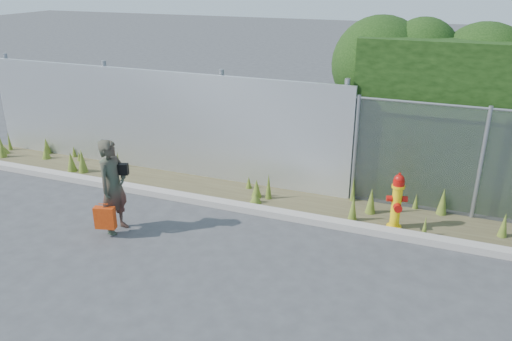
% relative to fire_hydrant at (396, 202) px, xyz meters
% --- Properties ---
extents(ground, '(80.00, 80.00, 0.00)m').
position_rel_fire_hydrant_xyz_m(ground, '(-1.96, -2.09, -0.50)').
color(ground, '#3C3C3F').
rests_on(ground, ground).
extents(curb, '(16.00, 0.22, 0.12)m').
position_rel_fire_hydrant_xyz_m(curb, '(-1.96, -0.29, -0.44)').
color(curb, '#A49C94').
rests_on(curb, ground).
extents(weed_strip, '(16.00, 1.25, 0.53)m').
position_rel_fire_hydrant_xyz_m(weed_strip, '(-2.52, 0.40, -0.36)').
color(weed_strip, '#4B422A').
rests_on(weed_strip, ground).
extents(corrugated_fence, '(8.50, 0.21, 2.30)m').
position_rel_fire_hydrant_xyz_m(corrugated_fence, '(-5.20, 0.91, 0.61)').
color(corrugated_fence, silver).
rests_on(corrugated_fence, ground).
extents(fire_hydrant, '(0.34, 0.31, 1.02)m').
position_rel_fire_hydrant_xyz_m(fire_hydrant, '(0.00, 0.00, 0.00)').
color(fire_hydrant, yellow).
rests_on(fire_hydrant, ground).
extents(woman, '(0.43, 0.62, 1.61)m').
position_rel_fire_hydrant_xyz_m(woman, '(-4.36, -1.75, 0.31)').
color(woman, '#0E593D').
rests_on(woman, ground).
extents(red_tote_bag, '(0.34, 0.12, 0.44)m').
position_rel_fire_hydrant_xyz_m(red_tote_bag, '(-4.38, -2.02, -0.14)').
color(red_tote_bag, '#AE2B09').
extents(black_shoulder_bag, '(0.25, 0.10, 0.19)m').
position_rel_fire_hydrant_xyz_m(black_shoulder_bag, '(-4.27, -1.62, 0.58)').
color(black_shoulder_bag, black).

